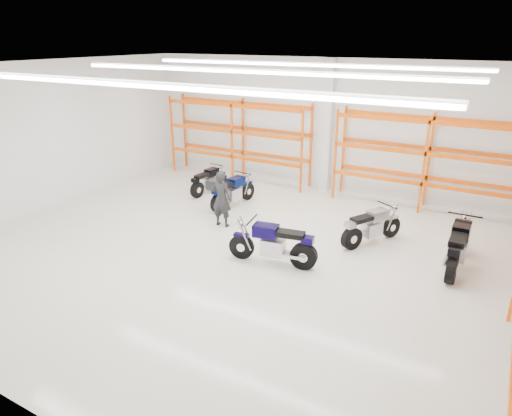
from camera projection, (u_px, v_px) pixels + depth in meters
The scene contains 11 objects.
ground at pixel (240, 252), 11.60m from camera, with size 14.00×14.00×0.00m, color beige.
room_shell at pixel (238, 123), 10.46m from camera, with size 14.02×12.02×4.51m.
motorcycle_main at pixel (276, 245), 10.83m from camera, with size 2.20×0.73×1.08m.
motorcycle_back_a at pixel (208, 181), 15.82m from camera, with size 0.62×1.86×0.91m.
motorcycle_back_b at pixel (230, 192), 14.45m from camera, with size 0.72×2.14×1.10m.
motorcycle_back_c at pixel (370, 227), 11.92m from camera, with size 1.11×1.84×1.00m.
motorcycle_back_d at pixel (457, 248), 10.59m from camera, with size 0.78×2.36×1.16m.
standing_man at pixel (222, 199), 12.95m from camera, with size 0.60×0.39×1.64m, color black.
structural_column at pixel (327, 127), 15.54m from camera, with size 0.32×0.32×4.50m, color white.
pallet_racking_back_left at pixel (238, 132), 16.99m from camera, with size 5.67×0.87×3.00m.
pallet_racking_back_right at pixel (428, 154), 13.87m from camera, with size 5.67×0.87×3.00m.
Camera 1 is at (5.50, -8.90, 5.16)m, focal length 32.00 mm.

